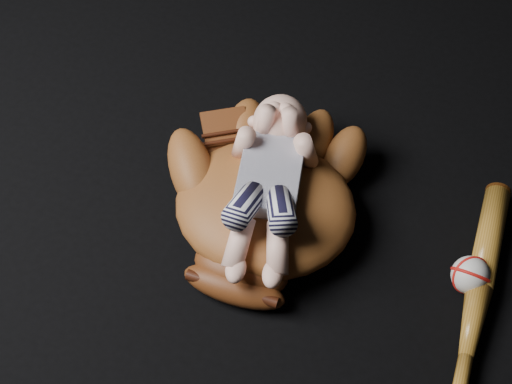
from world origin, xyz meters
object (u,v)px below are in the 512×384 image
baseball_glove (266,201)px  baseball (470,275)px  baseball_bat (476,303)px  newborn_baby (268,186)px

baseball_glove → baseball: bearing=-0.3°
baseball_glove → baseball_bat: 0.39m
newborn_baby → baseball: size_ratio=5.64×
baseball_glove → baseball_bat: (0.39, -0.04, -0.05)m
baseball → baseball_glove: bearing=-179.0°
baseball_glove → baseball: (0.36, 0.01, -0.04)m
baseball_glove → baseball_bat: bearing=-6.6°
baseball → baseball_bat: bearing=-63.6°
baseball_glove → newborn_baby: bearing=-53.8°
newborn_baby → baseball_bat: (0.38, -0.03, -0.10)m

